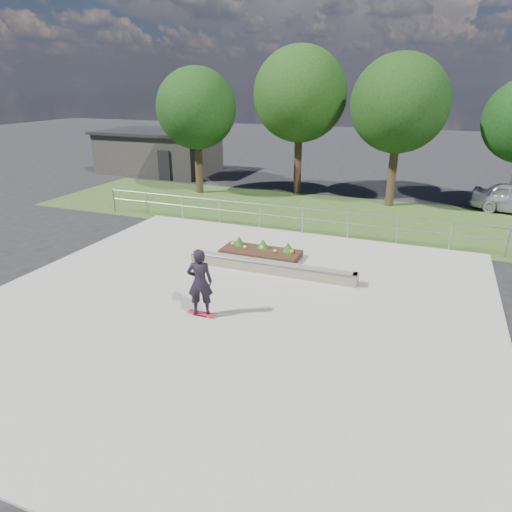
{
  "coord_description": "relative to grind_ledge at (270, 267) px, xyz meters",
  "views": [
    {
      "loc": [
        5.16,
        -11.03,
        6.23
      ],
      "look_at": [
        0.2,
        1.5,
        1.1
      ],
      "focal_mm": 32.0,
      "sensor_mm": 36.0,
      "label": 1
    }
  ],
  "objects": [
    {
      "name": "planter_bed",
      "position": [
        -0.89,
        1.42,
        -0.02
      ],
      "size": [
        3.0,
        1.2,
        0.61
      ],
      "color": "black",
      "rests_on": "concrete_slab"
    },
    {
      "name": "building",
      "position": [
        -14.26,
        15.29,
        1.25
      ],
      "size": [
        8.4,
        5.4,
        3.0
      ],
      "color": "#292724",
      "rests_on": "ground"
    },
    {
      "name": "grass_verge",
      "position": [
        -0.26,
        8.3,
        -0.25
      ],
      "size": [
        30.0,
        8.0,
        0.02
      ],
      "primitive_type": "cube",
      "color": "#2D461C",
      "rests_on": "ground"
    },
    {
      "name": "tree_far_left",
      "position": [
        -8.26,
        10.3,
        4.59
      ],
      "size": [
        4.55,
        4.55,
        7.15
      ],
      "color": "black",
      "rests_on": "ground"
    },
    {
      "name": "skateboarder",
      "position": [
        -0.76,
        -3.64,
        0.83
      ],
      "size": [
        0.82,
        0.69,
        2.0
      ],
      "color": "white",
      "rests_on": "concrete_slab"
    },
    {
      "name": "tree_mid_left",
      "position": [
        -2.76,
        12.3,
        5.34
      ],
      "size": [
        5.25,
        5.25,
        8.25
      ],
      "color": "black",
      "rests_on": "ground"
    },
    {
      "name": "tree_mid_right",
      "position": [
        2.74,
        11.3,
        4.97
      ],
      "size": [
        4.9,
        4.9,
        7.7
      ],
      "color": "#322114",
      "rests_on": "ground"
    },
    {
      "name": "concrete_slab",
      "position": [
        -0.26,
        -2.7,
        -0.23
      ],
      "size": [
        15.0,
        15.0,
        0.06
      ],
      "primitive_type": "cube",
      "color": "gray",
      "rests_on": "ground"
    },
    {
      "name": "fence",
      "position": [
        -0.26,
        4.8,
        0.51
      ],
      "size": [
        20.06,
        0.06,
        1.2
      ],
      "color": "gray",
      "rests_on": "ground"
    },
    {
      "name": "grind_ledge",
      "position": [
        0.0,
        0.0,
        0.0
      ],
      "size": [
        6.0,
        0.44,
        0.43
      ],
      "color": "#695F4E",
      "rests_on": "concrete_slab"
    },
    {
      "name": "ground",
      "position": [
        -0.26,
        -2.7,
        -0.26
      ],
      "size": [
        120.0,
        120.0,
        0.0
      ],
      "primitive_type": "plane",
      "color": "black",
      "rests_on": "ground"
    }
  ]
}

